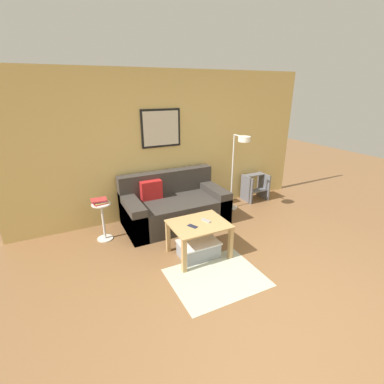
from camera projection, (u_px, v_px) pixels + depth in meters
name	position (u px, v px, depth m)	size (l,w,h in m)	color
ground_plane	(283.00, 317.00, 2.91)	(16.00, 16.00, 0.00)	brown
wall_back	(170.00, 145.00, 4.99)	(5.60, 0.09, 2.55)	#D6B76B
area_rug	(216.00, 277.00, 3.52)	(1.15, 0.93, 0.01)	#B2B79E
couch	(174.00, 207.00, 4.86)	(1.74, 0.94, 0.86)	#38332D
coffee_table	(199.00, 230.00, 3.87)	(0.79, 0.63, 0.50)	tan
storage_bin	(199.00, 249.00, 3.93)	(0.55, 0.39, 0.23)	gray
floor_lamp	(239.00, 160.00, 5.04)	(0.26, 0.54, 1.46)	silver
side_table	(103.00, 218.00, 4.29)	(0.29, 0.29, 0.61)	silver
book_stack	(100.00, 201.00, 4.19)	(0.24, 0.20, 0.07)	#B73333
remote_control	(206.00, 221.00, 3.89)	(0.04, 0.15, 0.02)	#99999E
cell_phone	(193.00, 226.00, 3.74)	(0.07, 0.14, 0.01)	#1E2338
step_stool	(255.00, 187.00, 5.85)	(0.48, 0.38, 0.55)	slate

